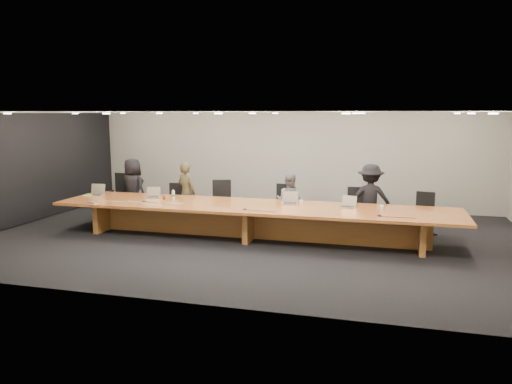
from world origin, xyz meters
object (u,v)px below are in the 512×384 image
laptop_e (348,202)px  conference_table (252,215)px  person_d (370,199)px  person_b (186,192)px  chair_mid_right (282,206)px  water_bottle (173,195)px  person_c (289,201)px  laptop_b (153,192)px  av_box (93,203)px  mic_left (144,201)px  mic_center (245,209)px  chair_left (175,202)px  mic_right (379,215)px  paper_cup_far (382,207)px  amber_mug (164,197)px  chair_mid_left (222,202)px  paper_cup_near (301,202)px  laptop_d (290,198)px  chair_far_left (119,195)px  person_a (133,189)px  chair_right (356,209)px  chair_far_right (424,213)px  laptop_a (96,190)px

laptop_e → conference_table: bearing=-156.9°
person_d → laptop_e: size_ratio=4.98×
conference_table → person_b: (-2.07, 1.13, 0.25)m
chair_mid_right → water_bottle: size_ratio=4.73×
person_c → laptop_b: person_c is taller
conference_table → av_box: bearing=-168.6°
mic_left → mic_center: (2.50, -0.26, -0.00)m
chair_left → mic_right: (5.15, -1.65, 0.27)m
person_b → paper_cup_far: (4.86, -0.90, 0.02)m
amber_mug → chair_mid_left: bearing=41.4°
paper_cup_far → paper_cup_near: bearing=175.7°
mic_center → mic_right: size_ratio=0.90×
chair_mid_right → mic_center: bearing=-93.6°
chair_mid_left → laptop_d: size_ratio=3.12×
conference_table → chair_far_left: size_ratio=7.59×
person_d → laptop_e: (-0.44, -0.92, 0.07)m
person_b → laptop_d: size_ratio=4.28×
chair_left → paper_cup_far: size_ratio=11.43×
laptop_d → chair_left: bearing=159.2°
chair_mid_left → person_b: size_ratio=0.73×
chair_left → person_c: (2.98, 0.04, 0.17)m
chair_far_left → person_a: person_a is taller
person_c → water_bottle: bearing=29.9°
chair_mid_left → laptop_e: size_ratio=3.48×
chair_mid_left → chair_right: bearing=-15.4°
person_a → chair_far_left: bearing=-2.1°
person_d → laptop_b: person_d is taller
chair_mid_left → chair_right: chair_mid_left is taller
laptop_e → av_box: bearing=-154.5°
chair_mid_left → chair_mid_right: bearing=-17.5°
chair_right → person_b: bearing=-179.9°
laptop_e → water_bottle: (-4.03, -0.16, -0.01)m
chair_right → chair_far_right: (1.53, 0.00, -0.03)m
chair_mid_left → laptop_a: (-3.00, -0.88, 0.33)m
chair_mid_left → person_c: size_ratio=0.84×
chair_far_left → mic_center: 4.54m
chair_mid_right → water_bottle: bearing=-145.9°
chair_mid_right → laptop_a: 4.64m
laptop_a → mic_center: (4.12, -0.82, -0.13)m
laptop_b → person_a: bearing=125.4°
person_c → mic_center: person_c is taller
person_a → mic_left: size_ratio=14.22×
chair_far_left → chair_right: 6.32m
laptop_b → amber_mug: (0.37, -0.14, -0.08)m
laptop_b → amber_mug: bearing=-34.8°
person_a → laptop_a: (-0.54, -0.89, 0.09)m
chair_far_right → amber_mug: size_ratio=10.35×
chair_right → person_c: (-1.60, -0.10, 0.15)m
chair_mid_left → paper_cup_far: size_ratio=12.92×
amber_mug → chair_left: bearing=99.5°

